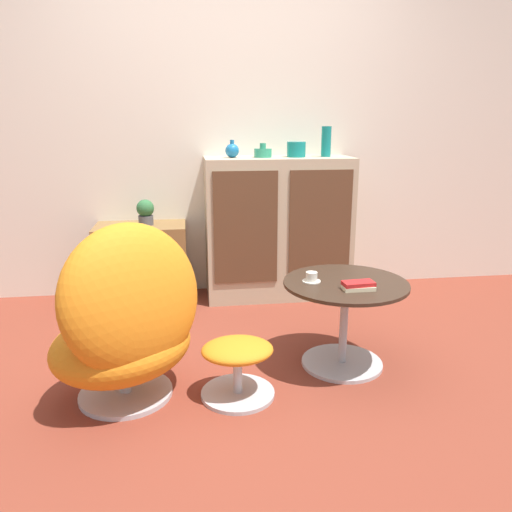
{
  "coord_description": "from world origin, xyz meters",
  "views": [
    {
      "loc": [
        -0.31,
        -2.31,
        1.32
      ],
      "look_at": [
        0.07,
        0.46,
        0.55
      ],
      "focal_mm": 35.0,
      "sensor_mm": 36.0,
      "label": 1
    }
  ],
  "objects_px": {
    "coffee_table": "(344,311)",
    "vase_rightmost": "(326,142)",
    "sideboard": "(278,228)",
    "book_stack": "(358,286)",
    "teacup": "(312,278)",
    "egg_chair": "(127,323)",
    "vase_leftmost": "(232,150)",
    "vase_inner_left": "(263,152)",
    "vase_inner_right": "(296,149)",
    "ottoman": "(237,360)",
    "potted_plant": "(145,212)",
    "tv_console": "(142,263)"
  },
  "relations": [
    {
      "from": "coffee_table",
      "to": "sideboard",
      "type": "bearing_deg",
      "value": 97.14
    },
    {
      "from": "sideboard",
      "to": "tv_console",
      "type": "distance_m",
      "value": 1.05
    },
    {
      "from": "sideboard",
      "to": "book_stack",
      "type": "height_order",
      "value": "sideboard"
    },
    {
      "from": "ottoman",
      "to": "egg_chair",
      "type": "bearing_deg",
      "value": 177.25
    },
    {
      "from": "sideboard",
      "to": "vase_inner_right",
      "type": "relative_size",
      "value": 7.9
    },
    {
      "from": "vase_leftmost",
      "to": "vase_inner_left",
      "type": "bearing_deg",
      "value": -0.0
    },
    {
      "from": "vase_rightmost",
      "to": "book_stack",
      "type": "height_order",
      "value": "vase_rightmost"
    },
    {
      "from": "egg_chair",
      "to": "teacup",
      "type": "bearing_deg",
      "value": 14.44
    },
    {
      "from": "potted_plant",
      "to": "egg_chair",
      "type": "bearing_deg",
      "value": -89.81
    },
    {
      "from": "coffee_table",
      "to": "vase_leftmost",
      "type": "bearing_deg",
      "value": 112.22
    },
    {
      "from": "egg_chair",
      "to": "ottoman",
      "type": "relative_size",
      "value": 2.54
    },
    {
      "from": "ottoman",
      "to": "vase_rightmost",
      "type": "bearing_deg",
      "value": 60.54
    },
    {
      "from": "vase_leftmost",
      "to": "teacup",
      "type": "distance_m",
      "value": 1.35
    },
    {
      "from": "tv_console",
      "to": "egg_chair",
      "type": "bearing_deg",
      "value": -88.04
    },
    {
      "from": "ottoman",
      "to": "coffee_table",
      "type": "xyz_separation_m",
      "value": [
        0.61,
        0.24,
        0.13
      ]
    },
    {
      "from": "sideboard",
      "to": "ottoman",
      "type": "xyz_separation_m",
      "value": [
        -0.46,
        -1.43,
        -0.34
      ]
    },
    {
      "from": "vase_inner_left",
      "to": "potted_plant",
      "type": "height_order",
      "value": "vase_inner_left"
    },
    {
      "from": "ottoman",
      "to": "teacup",
      "type": "xyz_separation_m",
      "value": [
        0.43,
        0.27,
        0.32
      ]
    },
    {
      "from": "tv_console",
      "to": "vase_leftmost",
      "type": "distance_m",
      "value": 1.06
    },
    {
      "from": "coffee_table",
      "to": "vase_rightmost",
      "type": "height_order",
      "value": "vase_rightmost"
    },
    {
      "from": "egg_chair",
      "to": "teacup",
      "type": "distance_m",
      "value": 0.97
    },
    {
      "from": "tv_console",
      "to": "coffee_table",
      "type": "distance_m",
      "value": 1.68
    },
    {
      "from": "tv_console",
      "to": "sideboard",
      "type": "bearing_deg",
      "value": -1.25
    },
    {
      "from": "vase_leftmost",
      "to": "vase_rightmost",
      "type": "height_order",
      "value": "vase_rightmost"
    },
    {
      "from": "vase_rightmost",
      "to": "potted_plant",
      "type": "height_order",
      "value": "vase_rightmost"
    },
    {
      "from": "egg_chair",
      "to": "book_stack",
      "type": "height_order",
      "value": "egg_chair"
    },
    {
      "from": "teacup",
      "to": "book_stack",
      "type": "xyz_separation_m",
      "value": [
        0.2,
        -0.16,
        -0.0
      ]
    },
    {
      "from": "ottoman",
      "to": "vase_inner_left",
      "type": "height_order",
      "value": "vase_inner_left"
    },
    {
      "from": "ottoman",
      "to": "vase_leftmost",
      "type": "distance_m",
      "value": 1.71
    },
    {
      "from": "vase_rightmost",
      "to": "potted_plant",
      "type": "relative_size",
      "value": 1.17
    },
    {
      "from": "vase_inner_left",
      "to": "coffee_table",
      "type": "bearing_deg",
      "value": -77.47
    },
    {
      "from": "teacup",
      "to": "book_stack",
      "type": "distance_m",
      "value": 0.26
    },
    {
      "from": "coffee_table",
      "to": "vase_rightmost",
      "type": "relative_size",
      "value": 3.06
    },
    {
      "from": "ottoman",
      "to": "book_stack",
      "type": "relative_size",
      "value": 2.21
    },
    {
      "from": "vase_leftmost",
      "to": "potted_plant",
      "type": "relative_size",
      "value": 0.67
    },
    {
      "from": "book_stack",
      "to": "ottoman",
      "type": "bearing_deg",
      "value": -170.1
    },
    {
      "from": "ottoman",
      "to": "potted_plant",
      "type": "xyz_separation_m",
      "value": [
        -0.51,
        1.45,
        0.48
      ]
    },
    {
      "from": "tv_console",
      "to": "teacup",
      "type": "xyz_separation_m",
      "value": [
        0.99,
        -1.19,
        0.22
      ]
    },
    {
      "from": "ottoman",
      "to": "coffee_table",
      "type": "height_order",
      "value": "coffee_table"
    },
    {
      "from": "teacup",
      "to": "vase_leftmost",
      "type": "bearing_deg",
      "value": 104.69
    },
    {
      "from": "ottoman",
      "to": "potted_plant",
      "type": "distance_m",
      "value": 1.62
    },
    {
      "from": "sideboard",
      "to": "egg_chair",
      "type": "distance_m",
      "value": 1.71
    },
    {
      "from": "vase_inner_right",
      "to": "teacup",
      "type": "distance_m",
      "value": 1.32
    },
    {
      "from": "sideboard",
      "to": "potted_plant",
      "type": "distance_m",
      "value": 0.98
    },
    {
      "from": "egg_chair",
      "to": "vase_inner_right",
      "type": "relative_size",
      "value": 6.79
    },
    {
      "from": "vase_inner_right",
      "to": "ottoman",
      "type": "bearing_deg",
      "value": -112.3
    },
    {
      "from": "vase_inner_right",
      "to": "potted_plant",
      "type": "bearing_deg",
      "value": 179.0
    },
    {
      "from": "sideboard",
      "to": "vase_inner_left",
      "type": "xyz_separation_m",
      "value": [
        -0.12,
        0.0,
        0.56
      ]
    },
    {
      "from": "teacup",
      "to": "sideboard",
      "type": "bearing_deg",
      "value": 88.42
    },
    {
      "from": "egg_chair",
      "to": "potted_plant",
      "type": "distance_m",
      "value": 1.45
    }
  ]
}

